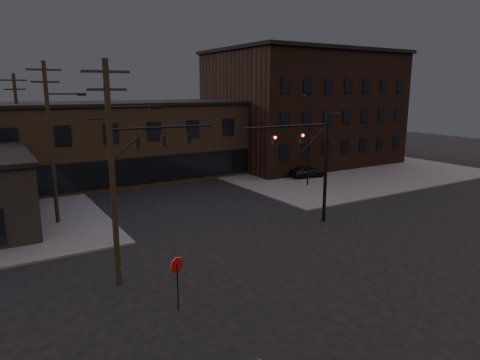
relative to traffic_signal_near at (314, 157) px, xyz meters
name	(u,v)px	position (x,y,z in m)	size (l,w,h in m)	color
ground	(292,259)	(-5.36, -4.50, -4.93)	(140.00, 140.00, 0.00)	black
sidewalk_ne	(321,166)	(16.64, 17.50, -4.86)	(30.00, 30.00, 0.15)	#474744
building_row	(135,141)	(-5.36, 23.50, -0.93)	(40.00, 12.00, 8.00)	#4A3A27
building_right	(302,109)	(16.64, 21.50, 2.07)	(22.00, 16.00, 14.00)	black
traffic_signal_near	(314,157)	(0.00, 0.00, 0.00)	(7.12, 0.24, 8.00)	black
traffic_signal_far	(131,164)	(-12.07, 3.50, 0.08)	(7.12, 0.24, 8.00)	black
stop_sign	(177,271)	(-13.36, -6.49, -3.09)	(0.72, 0.33, 2.48)	black
utility_pole_near	(113,169)	(-14.79, -2.50, 0.94)	(3.70, 0.28, 11.00)	black
utility_pole_mid	(51,140)	(-15.79, 9.50, 1.19)	(3.70, 0.28, 11.50)	black
utility_pole_far	(19,132)	(-16.86, 21.50, 0.85)	(2.20, 0.28, 11.00)	black
lot_light_a	(309,132)	(7.64, 9.50, 0.58)	(1.50, 0.28, 9.14)	black
lot_light_b	(321,126)	(13.64, 14.50, 0.58)	(1.50, 0.28, 9.14)	black
parked_car_lot_a	(307,171)	(10.21, 12.57, -4.10)	(1.61, 4.01, 1.37)	black
parked_car_lot_b	(252,165)	(7.23, 19.02, -4.17)	(1.72, 4.23, 1.23)	#A4A4A6
car_crossing	(148,175)	(-5.23, 20.13, -4.16)	(1.62, 4.66, 1.53)	black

